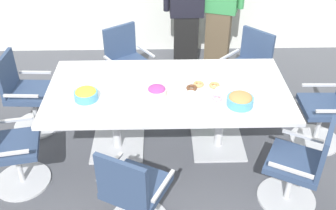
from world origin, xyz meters
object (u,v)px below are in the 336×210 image
snack_bowl_candy_mix (157,91)px  donut_platter (206,92)px  office_chair_2 (300,169)px  snack_bowl_cookies (240,100)px  office_chair_5 (128,67)px  snack_bowl_chips_yellow (86,94)px  office_chair_1 (134,195)px  office_chair_3 (328,111)px  person_standing_0 (187,9)px  conference_table (168,99)px  person_standing_1 (220,4)px  office_chair_0 (8,151)px  napkin_pile (187,67)px  office_chair_4 (247,72)px  plate_stack (233,76)px  office_chair_6 (27,97)px

snack_bowl_candy_mix → donut_platter: (0.47, 0.01, -0.03)m
office_chair_2 → snack_bowl_cookies: size_ratio=3.69×
office_chair_5 → snack_bowl_chips_yellow: size_ratio=4.03×
office_chair_1 → office_chair_3: bearing=56.4°
person_standing_0 → office_chair_1: bearing=76.8°
donut_platter → office_chair_2: bearing=-42.3°
conference_table → office_chair_3: 1.72m
office_chair_1 → person_standing_1: bearing=96.2°
office_chair_0 → office_chair_5: same height
office_chair_0 → napkin_pile: (1.71, 0.89, 0.38)m
office_chair_0 → person_standing_0: person_standing_0 is taller
office_chair_3 → office_chair_4: bearing=41.3°
conference_table → snack_bowl_cookies: (0.66, -0.30, 0.18)m
conference_table → office_chair_0: bearing=-161.1°
office_chair_3 → donut_platter: (-1.34, -0.16, 0.36)m
office_chair_5 → office_chair_4: bearing=138.6°
conference_table → office_chair_5: size_ratio=2.64×
office_chair_5 → snack_bowl_candy_mix: 1.29m
office_chair_5 → donut_platter: size_ratio=2.28×
office_chair_4 → office_chair_5: size_ratio=1.00×
snack_bowl_cookies → donut_platter: size_ratio=0.62×
snack_bowl_candy_mix → napkin_pile: bearing=56.7°
snack_bowl_cookies → office_chair_1: bearing=-141.2°
office_chair_5 → snack_bowl_cookies: size_ratio=3.69×
snack_bowl_cookies → snack_bowl_chips_yellow: bearing=174.6°
office_chair_4 → snack_bowl_cookies: office_chair_4 is taller
snack_bowl_cookies → plate_stack: (0.01, 0.49, -0.04)m
snack_bowl_chips_yellow → office_chair_2: bearing=-18.5°
office_chair_2 → donut_platter: 1.11m
office_chair_6 → office_chair_1: bearing=43.5°
person_standing_1 → office_chair_0: bearing=62.7°
office_chair_0 → snack_bowl_chips_yellow: bearing=105.3°
office_chair_5 → napkin_pile: 1.04m
office_chair_2 → person_standing_1: (-0.42, 2.47, 0.59)m
office_chair_0 → donut_platter: office_chair_0 is taller
office_chair_1 → snack_bowl_cookies: (0.97, 0.78, 0.40)m
person_standing_1 → office_chair_6: bearing=46.8°
conference_table → person_standing_0: bearing=80.2°
office_chair_6 → snack_bowl_cookies: size_ratio=3.69×
person_standing_0 → snack_bowl_cookies: person_standing_0 is taller
donut_platter → office_chair_1: bearing=-124.3°
office_chair_1 → snack_bowl_chips_yellow: size_ratio=4.03×
office_chair_1 → office_chair_2: same height
office_chair_1 → snack_bowl_candy_mix: (0.20, 0.97, 0.39)m
person_standing_0 → person_standing_1: person_standing_1 is taller
snack_bowl_candy_mix → plate_stack: (0.78, 0.30, -0.03)m
person_standing_0 → snack_bowl_candy_mix: size_ratio=9.23×
office_chair_2 → donut_platter: office_chair_2 is taller
office_chair_6 → plate_stack: size_ratio=4.37×
napkin_pile → snack_bowl_chips_yellow: bearing=-151.5°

